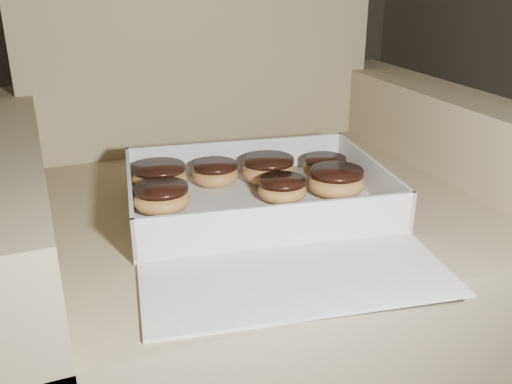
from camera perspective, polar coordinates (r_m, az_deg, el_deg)
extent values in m
cube|color=#9D8B64|center=(1.14, 0.00, -10.51)|extent=(0.77, 0.77, 0.45)
cube|color=#9D8B64|center=(1.30, -6.03, 17.12)|extent=(0.77, 0.15, 0.56)
cube|color=#9D8B64|center=(1.05, -22.14, -10.94)|extent=(0.13, 0.77, 0.60)
cube|color=#9D8B64|center=(1.30, 17.40, -3.54)|extent=(0.13, 0.77, 0.60)
cube|color=silver|center=(0.98, 0.00, -1.30)|extent=(0.46, 0.38, 0.01)
cube|color=silver|center=(1.11, -1.82, 3.58)|extent=(0.42, 0.07, 0.06)
cube|color=silver|center=(0.83, 2.44, -3.29)|extent=(0.42, 0.07, 0.06)
cube|color=silver|center=(0.94, -12.42, -0.45)|extent=(0.05, 0.31, 0.06)
cube|color=silver|center=(1.03, 11.38, 1.61)|extent=(0.05, 0.31, 0.06)
cube|color=#D2547C|center=(1.03, 11.60, 1.63)|extent=(0.05, 0.31, 0.05)
cube|color=silver|center=(0.77, 4.20, -8.67)|extent=(0.44, 0.24, 0.01)
ellipsoid|color=#CB8F47|center=(1.05, 1.28, 2.13)|extent=(0.10, 0.10, 0.05)
cylinder|color=black|center=(1.05, 1.29, 3.20)|extent=(0.09, 0.09, 0.01)
ellipsoid|color=#CB8F47|center=(1.03, -9.59, 1.33)|extent=(0.10, 0.10, 0.05)
cylinder|color=black|center=(1.02, -9.66, 2.41)|extent=(0.09, 0.09, 0.01)
ellipsoid|color=#CB8F47|center=(0.94, -9.36, -0.74)|extent=(0.09, 0.09, 0.04)
cylinder|color=black|center=(0.94, -9.43, 0.36)|extent=(0.09, 0.09, 0.01)
ellipsoid|color=#CB8F47|center=(0.97, 2.63, 0.15)|extent=(0.08, 0.08, 0.04)
cylinder|color=black|center=(0.97, 2.65, 1.11)|extent=(0.08, 0.08, 0.01)
ellipsoid|color=#CB8F47|center=(1.08, 6.92, 2.35)|extent=(0.08, 0.08, 0.04)
cylinder|color=black|center=(1.08, 6.96, 3.22)|extent=(0.08, 0.08, 0.01)
ellipsoid|color=#CB8F47|center=(1.00, 8.00, 0.88)|extent=(0.10, 0.10, 0.05)
cylinder|color=black|center=(1.00, 8.07, 2.01)|extent=(0.09, 0.09, 0.01)
ellipsoid|color=#CB8F47|center=(1.05, -4.11, 1.75)|extent=(0.09, 0.09, 0.04)
cylinder|color=black|center=(1.04, -4.13, 2.68)|extent=(0.08, 0.08, 0.01)
ellipsoid|color=black|center=(0.83, -6.38, -5.56)|extent=(0.01, 0.01, 0.00)
ellipsoid|color=black|center=(0.87, 3.80, -4.06)|extent=(0.01, 0.01, 0.00)
ellipsoid|color=black|center=(0.99, 9.62, -0.91)|extent=(0.01, 0.01, 0.00)
ellipsoid|color=black|center=(0.88, -4.42, -3.88)|extent=(0.01, 0.01, 0.00)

